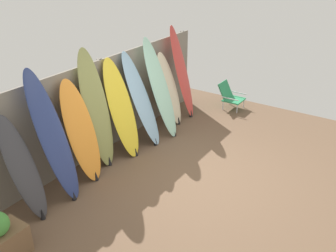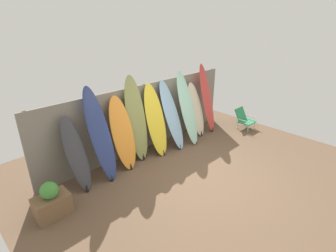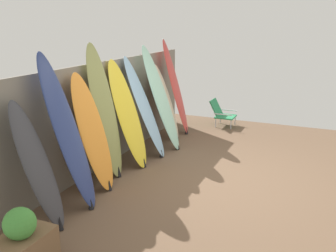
{
  "view_description": "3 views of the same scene",
  "coord_description": "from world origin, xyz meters",
  "px_view_note": "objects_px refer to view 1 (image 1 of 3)",
  "views": [
    {
      "loc": [
        -4.83,
        -2.66,
        3.68
      ],
      "look_at": [
        0.02,
        0.56,
        0.84
      ],
      "focal_mm": 40.0,
      "sensor_mm": 36.0,
      "label": 1
    },
    {
      "loc": [
        -4.15,
        -3.13,
        3.47
      ],
      "look_at": [
        -0.3,
        0.81,
        1.1
      ],
      "focal_mm": 28.0,
      "sensor_mm": 36.0,
      "label": 2
    },
    {
      "loc": [
        -5.38,
        -1.5,
        2.45
      ],
      "look_at": [
        0.12,
        0.89,
        0.76
      ],
      "focal_mm": 40.0,
      "sensor_mm": 36.0,
      "label": 3
    }
  ],
  "objects_px": {
    "surfboard_olive_3": "(97,110)",
    "surfboard_navy_1": "(53,137)",
    "surfboard_charcoal_0": "(23,169)",
    "beach_chair": "(230,95)",
    "surfboard_orange_2": "(81,132)",
    "surfboard_cream_7": "(170,89)",
    "surfboard_seafoam_6": "(160,88)",
    "surfboard_yellow_4": "(122,109)",
    "surfboard_red_8": "(182,73)",
    "surfboard_skyblue_5": "(141,100)",
    "planter_box": "(0,241)"
  },
  "relations": [
    {
      "from": "surfboard_navy_1",
      "to": "surfboard_skyblue_5",
      "type": "distance_m",
      "value": 2.19
    },
    {
      "from": "surfboard_cream_7",
      "to": "beach_chair",
      "type": "bearing_deg",
      "value": -27.53
    },
    {
      "from": "surfboard_charcoal_0",
      "to": "beach_chair",
      "type": "xyz_separation_m",
      "value": [
        5.38,
        -0.75,
        -0.46
      ]
    },
    {
      "from": "surfboard_navy_1",
      "to": "surfboard_olive_3",
      "type": "xyz_separation_m",
      "value": [
        1.09,
        0.13,
        0.02
      ]
    },
    {
      "from": "surfboard_orange_2",
      "to": "surfboard_yellow_4",
      "type": "relative_size",
      "value": 0.95
    },
    {
      "from": "surfboard_orange_2",
      "to": "surfboard_red_8",
      "type": "height_order",
      "value": "surfboard_red_8"
    },
    {
      "from": "surfboard_cream_7",
      "to": "beach_chair",
      "type": "relative_size",
      "value": 2.53
    },
    {
      "from": "surfboard_orange_2",
      "to": "surfboard_cream_7",
      "type": "bearing_deg",
      "value": 0.17
    },
    {
      "from": "surfboard_seafoam_6",
      "to": "surfboard_cream_7",
      "type": "height_order",
      "value": "surfboard_seafoam_6"
    },
    {
      "from": "surfboard_navy_1",
      "to": "surfboard_skyblue_5",
      "type": "height_order",
      "value": "surfboard_navy_1"
    },
    {
      "from": "beach_chair",
      "to": "surfboard_yellow_4",
      "type": "bearing_deg",
      "value": 151.5
    },
    {
      "from": "surfboard_skyblue_5",
      "to": "surfboard_red_8",
      "type": "relative_size",
      "value": 0.89
    },
    {
      "from": "surfboard_yellow_4",
      "to": "surfboard_skyblue_5",
      "type": "height_order",
      "value": "surfboard_skyblue_5"
    },
    {
      "from": "surfboard_cream_7",
      "to": "surfboard_red_8",
      "type": "bearing_deg",
      "value": -1.2
    },
    {
      "from": "surfboard_olive_3",
      "to": "surfboard_cream_7",
      "type": "height_order",
      "value": "surfboard_olive_3"
    },
    {
      "from": "surfboard_charcoal_0",
      "to": "surfboard_olive_3",
      "type": "xyz_separation_m",
      "value": [
        1.68,
        0.13,
        0.28
      ]
    },
    {
      "from": "surfboard_skyblue_5",
      "to": "planter_box",
      "type": "distance_m",
      "value": 3.64
    },
    {
      "from": "surfboard_charcoal_0",
      "to": "surfboard_red_8",
      "type": "relative_size",
      "value": 0.76
    },
    {
      "from": "surfboard_olive_3",
      "to": "surfboard_seafoam_6",
      "type": "distance_m",
      "value": 1.65
    },
    {
      "from": "surfboard_seafoam_6",
      "to": "surfboard_cream_7",
      "type": "distance_m",
      "value": 0.6
    },
    {
      "from": "surfboard_orange_2",
      "to": "beach_chair",
      "type": "height_order",
      "value": "surfboard_orange_2"
    },
    {
      "from": "surfboard_navy_1",
      "to": "surfboard_skyblue_5",
      "type": "relative_size",
      "value": 1.13
    },
    {
      "from": "surfboard_skyblue_5",
      "to": "surfboard_seafoam_6",
      "type": "distance_m",
      "value": 0.56
    },
    {
      "from": "surfboard_skyblue_5",
      "to": "surfboard_cream_7",
      "type": "height_order",
      "value": "surfboard_skyblue_5"
    },
    {
      "from": "surfboard_skyblue_5",
      "to": "planter_box",
      "type": "bearing_deg",
      "value": -172.92
    },
    {
      "from": "surfboard_skyblue_5",
      "to": "beach_chair",
      "type": "xyz_separation_m",
      "value": [
        2.6,
        -0.74,
        -0.59
      ]
    },
    {
      "from": "surfboard_charcoal_0",
      "to": "surfboard_skyblue_5",
      "type": "xyz_separation_m",
      "value": [
        2.77,
        -0.02,
        0.13
      ]
    },
    {
      "from": "surfboard_yellow_4",
      "to": "surfboard_seafoam_6",
      "type": "bearing_deg",
      "value": -6.13
    },
    {
      "from": "surfboard_charcoal_0",
      "to": "surfboard_seafoam_6",
      "type": "xyz_separation_m",
      "value": [
        3.32,
        -0.09,
        0.22
      ]
    },
    {
      "from": "surfboard_olive_3",
      "to": "surfboard_navy_1",
      "type": "bearing_deg",
      "value": -173.18
    },
    {
      "from": "surfboard_seafoam_6",
      "to": "planter_box",
      "type": "relative_size",
      "value": 2.82
    },
    {
      "from": "surfboard_seafoam_6",
      "to": "beach_chair",
      "type": "xyz_separation_m",
      "value": [
        2.06,
        -0.66,
        -0.68
      ]
    },
    {
      "from": "surfboard_orange_2",
      "to": "surfboard_skyblue_5",
      "type": "relative_size",
      "value": 0.95
    },
    {
      "from": "surfboard_olive_3",
      "to": "surfboard_yellow_4",
      "type": "height_order",
      "value": "surfboard_olive_3"
    },
    {
      "from": "surfboard_charcoal_0",
      "to": "planter_box",
      "type": "height_order",
      "value": "surfboard_charcoal_0"
    },
    {
      "from": "beach_chair",
      "to": "planter_box",
      "type": "height_order",
      "value": "planter_box"
    },
    {
      "from": "surfboard_yellow_4",
      "to": "beach_chair",
      "type": "distance_m",
      "value": 3.3
    },
    {
      "from": "surfboard_yellow_4",
      "to": "surfboard_seafoam_6",
      "type": "xyz_separation_m",
      "value": [
        1.1,
        -0.12,
        0.09
      ]
    },
    {
      "from": "surfboard_yellow_4",
      "to": "surfboard_seafoam_6",
      "type": "height_order",
      "value": "surfboard_seafoam_6"
    },
    {
      "from": "surfboard_charcoal_0",
      "to": "surfboard_seafoam_6",
      "type": "height_order",
      "value": "surfboard_seafoam_6"
    },
    {
      "from": "surfboard_yellow_4",
      "to": "surfboard_red_8",
      "type": "distance_m",
      "value": 2.15
    },
    {
      "from": "surfboard_orange_2",
      "to": "surfboard_navy_1",
      "type": "bearing_deg",
      "value": -177.59
    },
    {
      "from": "surfboard_orange_2",
      "to": "surfboard_cream_7",
      "type": "distance_m",
      "value": 2.68
    },
    {
      "from": "surfboard_charcoal_0",
      "to": "surfboard_yellow_4",
      "type": "distance_m",
      "value": 2.23
    },
    {
      "from": "surfboard_red_8",
      "to": "surfboard_cream_7",
      "type": "bearing_deg",
      "value": 178.8
    },
    {
      "from": "surfboard_charcoal_0",
      "to": "surfboard_navy_1",
      "type": "height_order",
      "value": "surfboard_navy_1"
    },
    {
      "from": "surfboard_orange_2",
      "to": "surfboard_seafoam_6",
      "type": "relative_size",
      "value": 0.87
    },
    {
      "from": "surfboard_navy_1",
      "to": "surfboard_yellow_4",
      "type": "height_order",
      "value": "surfboard_navy_1"
    },
    {
      "from": "surfboard_skyblue_5",
      "to": "surfboard_seafoam_6",
      "type": "xyz_separation_m",
      "value": [
        0.54,
        -0.07,
        0.09
      ]
    },
    {
      "from": "surfboard_navy_1",
      "to": "surfboard_charcoal_0",
      "type": "bearing_deg",
      "value": 179.95
    }
  ]
}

